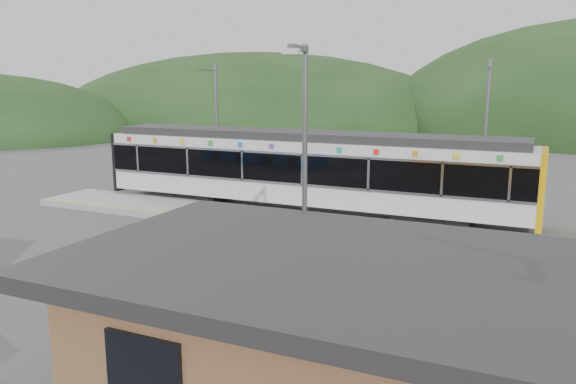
% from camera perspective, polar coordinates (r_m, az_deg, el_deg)
% --- Properties ---
extents(ground, '(120.00, 120.00, 0.00)m').
position_cam_1_polar(ground, '(21.04, -3.02, -5.47)').
color(ground, '#4C4C4F').
rests_on(ground, ground).
extents(hills, '(146.00, 149.00, 26.00)m').
position_cam_1_polar(hills, '(24.13, 16.20, -3.73)').
color(hills, '#1E3D19').
rests_on(hills, ground).
extents(platform, '(26.00, 3.20, 0.30)m').
position_cam_1_polar(platform, '(23.87, 0.63, -3.07)').
color(platform, '#9E9E99').
rests_on(platform, ground).
extents(yellow_line, '(26.00, 0.10, 0.01)m').
position_cam_1_polar(yellow_line, '(22.68, -0.70, -3.43)').
color(yellow_line, yellow).
rests_on(yellow_line, platform).
extents(train, '(20.44, 3.01, 3.74)m').
position_cam_1_polar(train, '(26.17, 1.76, 2.46)').
color(train, black).
rests_on(train, ground).
extents(catenary_mast_west, '(0.18, 1.80, 7.00)m').
position_cam_1_polar(catenary_mast_west, '(31.16, -7.31, 6.70)').
color(catenary_mast_west, slate).
rests_on(catenary_mast_west, ground).
extents(catenary_mast_east, '(0.18, 1.80, 7.00)m').
position_cam_1_polar(catenary_mast_east, '(26.64, 19.40, 5.43)').
color(catenary_mast_east, slate).
rests_on(catenary_mast_east, ground).
extents(station_shelter, '(9.20, 6.20, 3.00)m').
position_cam_1_polar(station_shelter, '(10.47, 3.57, -14.05)').
color(station_shelter, brown).
rests_on(station_shelter, ground).
extents(lamp_post, '(0.37, 1.19, 6.83)m').
position_cam_1_polar(lamp_post, '(12.94, 1.49, 2.46)').
color(lamp_post, slate).
rests_on(lamp_post, ground).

